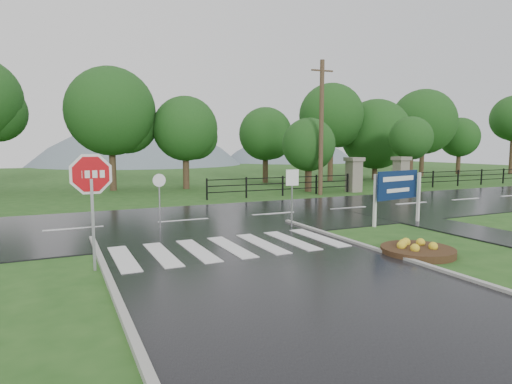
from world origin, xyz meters
TOP-DOWN VIEW (x-y plane):
  - ground at (0.00, 0.00)m, footprint 120.00×120.00m
  - main_road at (0.00, 10.00)m, footprint 90.00×8.00m
  - walkway at (8.50, 4.00)m, footprint 2.20×11.00m
  - crosswalk at (0.00, 5.00)m, footprint 6.50×2.80m
  - pillar_west at (13.00, 16.00)m, footprint 1.00×1.00m
  - pillar_east at (17.00, 16.00)m, footprint 1.00×1.00m
  - fence_west at (7.75, 16.00)m, footprint 9.58×0.08m
  - fence_east at (27.75, 16.00)m, footprint 20.58×0.08m
  - hills at (3.49, 65.00)m, footprint 102.00×48.00m
  - treeline at (1.00, 24.00)m, footprint 83.20×5.20m
  - stop_sign at (-3.75, 4.37)m, footprint 1.32×0.07m
  - estate_billboard at (7.12, 5.89)m, footprint 2.30×0.50m
  - flower_bed at (4.38, 2.19)m, footprint 1.97×1.97m
  - reg_sign_small at (3.19, 7.01)m, footprint 0.47×0.12m
  - reg_sign_round at (-1.20, 8.78)m, footprint 0.46×0.07m
  - utility_pole_east at (10.09, 15.50)m, footprint 1.43×0.27m
  - entrance_tree_left at (10.48, 17.50)m, footprint 3.46×3.46m
  - entrance_tree_right at (19.30, 17.50)m, footprint 3.14×3.14m

SIDE VIEW (x-z plane):
  - hills at x=3.49m, z-range -39.54..8.46m
  - ground at x=0.00m, z-range 0.00..0.00m
  - main_road at x=0.00m, z-range -0.02..0.02m
  - walkway at x=8.50m, z-range -0.02..0.02m
  - treeline at x=1.00m, z-range -5.00..5.00m
  - crosswalk at x=0.00m, z-range 0.05..0.07m
  - flower_bed at x=4.38m, z-range -0.05..0.34m
  - fence_west at x=7.75m, z-range 0.12..1.32m
  - fence_east at x=27.75m, z-range 0.14..1.34m
  - pillar_west at x=13.00m, z-range 0.06..2.30m
  - pillar_east at x=17.00m, z-range 0.06..2.30m
  - reg_sign_round at x=-1.20m, z-range 0.29..2.28m
  - estate_billboard at x=7.12m, z-range 0.38..2.43m
  - reg_sign_small at x=3.19m, z-range 0.44..2.57m
  - stop_sign at x=-3.75m, z-range 0.56..3.53m
  - entrance_tree_left at x=10.48m, z-range 0.65..5.44m
  - entrance_tree_right at x=19.30m, z-range 0.96..6.09m
  - utility_pole_east at x=10.09m, z-range 0.07..8.10m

